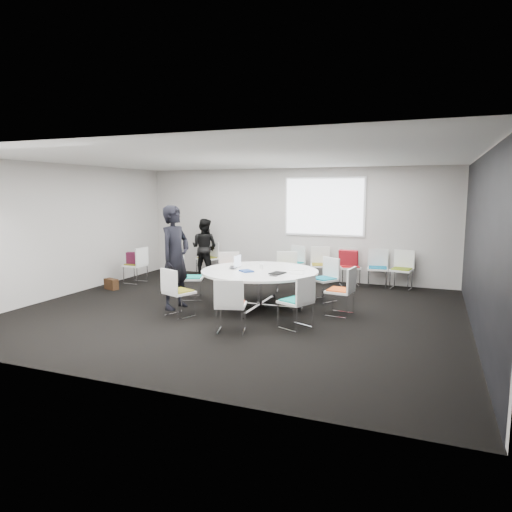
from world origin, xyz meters
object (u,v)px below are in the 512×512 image
(person_main, at_px, (175,257))
(chair_ring_g, at_px, (231,316))
(chair_back_a, at_px, (293,270))
(laptop, at_px, (236,267))
(chair_person_back, at_px, (208,265))
(cup, at_px, (261,266))
(chair_ring_d, at_px, (230,280))
(person_back, at_px, (204,247))
(chair_back_d, at_px, (377,276))
(chair_back_c, at_px, (349,274))
(chair_ring_a, at_px, (340,300))
(chair_spare_left, at_px, (136,272))
(chair_back_b, at_px, (320,272))
(chair_ring_e, at_px, (191,286))
(chair_ring_f, at_px, (179,301))
(chair_ring_c, at_px, (286,279))
(chair_ring_h, at_px, (296,312))
(conference_table, at_px, (260,280))
(chair_ring_b, at_px, (324,288))
(maroon_bag, at_px, (135,258))
(chair_back_e, at_px, (401,277))
(brown_bag, at_px, (111,284))

(person_main, bearing_deg, chair_ring_g, -114.83)
(chair_back_a, relative_size, laptop, 2.72)
(chair_person_back, xyz_separation_m, cup, (2.50, -2.57, 0.50))
(chair_ring_d, relative_size, person_main, 0.45)
(person_main, height_order, person_back, person_main)
(chair_back_d, xyz_separation_m, cup, (-1.93, -2.57, 0.50))
(chair_back_a, bearing_deg, chair_ring_d, 84.65)
(chair_back_c, height_order, chair_back_d, same)
(chair_ring_a, relative_size, chair_spare_left, 1.00)
(chair_back_d, bearing_deg, laptop, 42.12)
(chair_back_d, bearing_deg, chair_back_b, -4.64)
(chair_back_c, distance_m, person_back, 3.82)
(chair_ring_e, xyz_separation_m, chair_ring_f, (0.45, -1.27, 0.00))
(chair_ring_c, height_order, chair_ring_h, same)
(person_main, height_order, cup, person_main)
(conference_table, height_order, person_main, person_main)
(chair_back_a, bearing_deg, chair_ring_c, 122.82)
(conference_table, distance_m, laptop, 0.56)
(chair_ring_b, distance_m, chair_back_b, 1.81)
(person_back, bearing_deg, chair_ring_d, 135.90)
(maroon_bag, bearing_deg, person_main, -38.39)
(chair_back_b, bearing_deg, chair_ring_d, 30.36)
(conference_table, xyz_separation_m, cup, (-0.04, 0.19, 0.23))
(person_main, bearing_deg, chair_spare_left, 59.06)
(chair_ring_g, xyz_separation_m, person_back, (-2.68, 4.23, 0.48))
(chair_ring_g, height_order, laptop, chair_ring_g)
(chair_back_c, xyz_separation_m, person_back, (-3.79, -0.12, 0.48))
(chair_ring_f, distance_m, chair_back_a, 3.99)
(chair_ring_f, bearing_deg, chair_person_back, 132.57)
(conference_table, relative_size, chair_back_b, 2.53)
(chair_back_e, distance_m, person_main, 5.20)
(chair_ring_b, bearing_deg, brown_bag, 41.81)
(chair_ring_e, bearing_deg, laptop, 64.92)
(chair_ring_d, bearing_deg, chair_person_back, -79.73)
(chair_back_d, xyz_separation_m, laptop, (-2.41, -2.71, 0.47))
(chair_ring_a, relative_size, chair_ring_h, 1.00)
(chair_ring_g, xyz_separation_m, chair_back_b, (0.40, 4.36, 0.00))
(chair_ring_a, bearing_deg, cup, 91.59)
(chair_ring_c, relative_size, cup, 9.78)
(chair_ring_a, relative_size, chair_ring_f, 1.00)
(chair_ring_a, height_order, chair_back_b, same)
(chair_ring_g, xyz_separation_m, chair_back_d, (1.75, 4.40, 0.00))
(chair_ring_h, height_order, person_main, person_main)
(chair_ring_g, relative_size, person_main, 0.45)
(conference_table, height_order, chair_ring_h, chair_ring_h)
(chair_ring_h, bearing_deg, chair_ring_a, -1.89)
(chair_ring_a, distance_m, chair_ring_b, 1.10)
(chair_person_back, bearing_deg, chair_back_c, -159.65)
(chair_ring_c, height_order, chair_ring_d, same)
(chair_ring_d, height_order, brown_bag, chair_ring_d)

